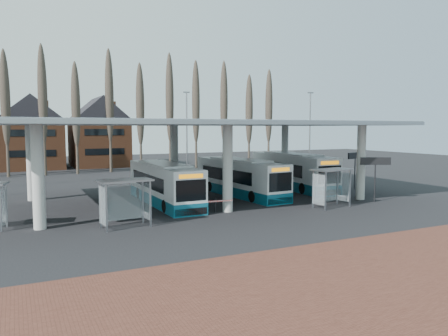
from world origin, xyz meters
name	(u,v)px	position (x,y,z in m)	size (l,w,h in m)	color
ground	(245,218)	(0.00, 0.00, 0.00)	(140.00, 140.00, 0.00)	black
brick_strip	(390,274)	(0.00, -12.00, 0.01)	(70.00, 10.00, 0.03)	brown
station_canopy	(197,129)	(0.00, 8.00, 5.68)	(32.00, 16.00, 6.34)	#BBBBB6
poplar_row	(124,105)	(0.00, 33.00, 8.78)	(45.10, 1.10, 14.50)	#473D33
lamp_post_b	(187,132)	(6.00, 26.00, 5.34)	(0.80, 0.16, 10.17)	slate
lamp_post_c	(310,132)	(20.00, 20.00, 5.34)	(0.80, 0.16, 10.17)	slate
bus_1	(164,184)	(-2.93, 7.62, 1.47)	(2.45, 11.25, 3.12)	white
bus_2	(240,178)	(4.24, 8.78, 1.48)	(3.32, 11.48, 3.15)	white
bus_3	(292,171)	(10.99, 10.76, 1.59)	(3.35, 12.27, 3.37)	white
shelter_1	(124,192)	(-7.48, 0.92, 2.04)	(3.17, 1.83, 2.81)	gray
shelter_2	(330,179)	(7.57, 0.87, 2.05)	(3.23, 1.96, 2.82)	gray
info_sign_0	(375,165)	(12.09, 1.03, 2.94)	(2.19, 1.11, 3.51)	black
info_sign_1	(355,158)	(15.77, 7.29, 2.92)	(2.28, 0.77, 3.48)	black
barrier	(218,202)	(-0.87, 2.25, 0.77)	(1.99, 0.63, 0.99)	black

